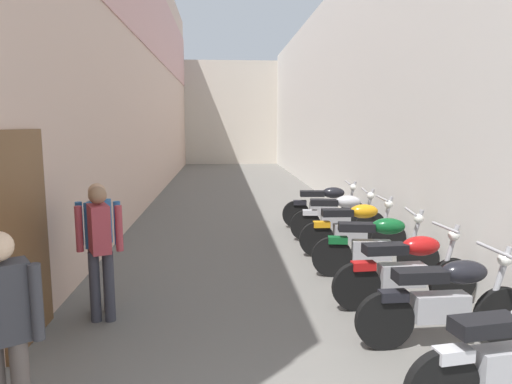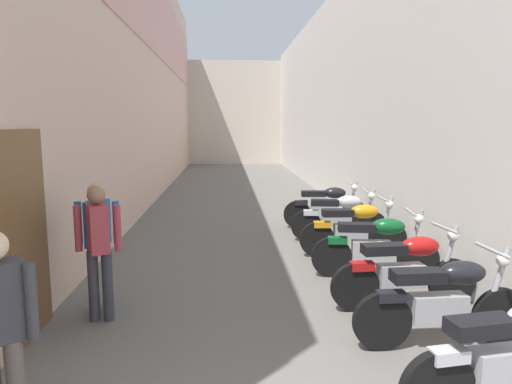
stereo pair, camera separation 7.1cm
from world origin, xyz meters
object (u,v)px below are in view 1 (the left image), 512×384
at_px(motorcycle_fourth, 376,245).
at_px(pedestrian_mid_alley, 100,244).
at_px(pedestrian_by_doorway, 4,328).
at_px(motorcycle_second, 446,299).
at_px(motorcycle_third, 407,269).
at_px(motorcycle_seventh, 325,205).
at_px(pedestrian_further_down, 99,238).
at_px(motorcycle_fifth, 354,227).
at_px(motorcycle_sixth, 339,216).

height_order(motorcycle_fourth, pedestrian_mid_alley, pedestrian_mid_alley).
xyz_separation_m(pedestrian_by_doorway, pedestrian_mid_alley, (0.07, 2.17, 0.00)).
height_order(motorcycle_second, motorcycle_third, same).
height_order(motorcycle_second, pedestrian_by_doorway, pedestrian_by_doorway).
distance_m(motorcycle_third, motorcycle_seventh, 4.46).
distance_m(pedestrian_by_doorway, pedestrian_further_down, 2.46).
height_order(motorcycle_fifth, pedestrian_mid_alley, pedestrian_mid_alley).
height_order(motorcycle_seventh, pedestrian_by_doorway, pedestrian_by_doorway).
height_order(motorcycle_fourth, motorcycle_seventh, same).
height_order(motorcycle_second, motorcycle_seventh, same).
height_order(motorcycle_third, motorcycle_seventh, same).
xyz_separation_m(motorcycle_second, pedestrian_by_doorway, (-3.69, -1.29, 0.42)).
height_order(motorcycle_sixth, pedestrian_by_doorway, pedestrian_by_doorway).
distance_m(motorcycle_second, pedestrian_by_doorway, 3.93).
bearing_deg(motorcycle_third, pedestrian_further_down, 177.45).
height_order(motorcycle_fourth, pedestrian_by_doorway, pedestrian_by_doorway).
distance_m(motorcycle_second, motorcycle_fifth, 3.29).
relative_size(pedestrian_by_doorway, pedestrian_further_down, 1.00).
xyz_separation_m(motorcycle_seventh, pedestrian_mid_alley, (-3.63, -4.58, 0.42)).
distance_m(motorcycle_third, motorcycle_fifth, 2.28).
height_order(motorcycle_third, pedestrian_by_doorway, pedestrian_by_doorway).
relative_size(motorcycle_fourth, pedestrian_further_down, 1.17).
distance_m(pedestrian_by_doorway, pedestrian_mid_alley, 2.18).
distance_m(motorcycle_seventh, pedestrian_mid_alley, 5.86).
distance_m(motorcycle_third, motorcycle_sixth, 3.29).
bearing_deg(motorcycle_sixth, pedestrian_further_down, -139.86).
relative_size(motorcycle_seventh, pedestrian_by_doorway, 1.18).
bearing_deg(motorcycle_fourth, pedestrian_further_down, -165.33).
distance_m(motorcycle_fifth, motorcycle_sixth, 1.01).
relative_size(motorcycle_second, motorcycle_fourth, 1.01).
relative_size(motorcycle_third, motorcycle_sixth, 1.00).
xyz_separation_m(pedestrian_by_doorway, pedestrian_further_down, (-0.01, 2.46, 0.00)).
relative_size(motorcycle_third, pedestrian_further_down, 1.18).
xyz_separation_m(motorcycle_second, motorcycle_seventh, (-0.00, 5.46, 0.00)).
bearing_deg(motorcycle_seventh, pedestrian_mid_alley, -128.39).
relative_size(motorcycle_seventh, pedestrian_mid_alley, 1.18).
relative_size(motorcycle_fourth, pedestrian_mid_alley, 1.17).
height_order(motorcycle_sixth, pedestrian_further_down, pedestrian_further_down).
xyz_separation_m(motorcycle_fifth, motorcycle_seventh, (-0.00, 2.17, 0.00)).
bearing_deg(motorcycle_fifth, pedestrian_mid_alley, -146.46).
relative_size(motorcycle_fourth, motorcycle_sixth, 1.00).
bearing_deg(motorcycle_second, motorcycle_sixth, 90.00).
xyz_separation_m(motorcycle_sixth, motorcycle_seventh, (0.00, 1.17, 0.00)).
distance_m(motorcycle_second, motorcycle_third, 1.01).
relative_size(motorcycle_third, pedestrian_mid_alley, 1.18).
bearing_deg(motorcycle_third, motorcycle_seventh, 90.00).
bearing_deg(pedestrian_mid_alley, motorcycle_seventh, 51.61).
bearing_deg(motorcycle_seventh, pedestrian_further_down, -130.82).
xyz_separation_m(motorcycle_seventh, pedestrian_by_doorway, (-3.69, -6.75, 0.42)).
bearing_deg(pedestrian_mid_alley, pedestrian_by_doorway, -91.75).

